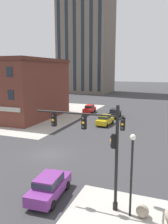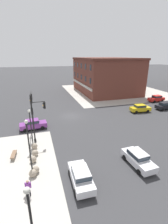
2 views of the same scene
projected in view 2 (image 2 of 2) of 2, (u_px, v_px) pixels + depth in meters
The scene contains 20 objects.
ground_plane at pixel (71, 116), 33.66m from camera, with size 320.00×320.00×0.00m, color #38383A.
sidewalk_far_corner at pixel (114, 91), 57.20m from camera, with size 32.00×32.00×0.02m, color #B7B2A8.
traffic_signal_main at pixel (34, 110), 23.07m from camera, with size 5.86×2.09×6.97m.
bollard_sphere_curb_a at pixel (34, 146), 21.78m from camera, with size 0.80×0.80×0.80m, color gray.
bollard_sphere_curb_b at pixel (35, 153), 20.26m from camera, with size 0.80×0.80×0.80m, color gray.
bollard_sphere_curb_c at pixel (33, 159), 19.01m from camera, with size 0.80×0.80×0.80m, color gray.
bollard_sphere_curb_d at pixel (36, 170), 17.29m from camera, with size 0.80×0.80×0.80m, color gray.
bollard_sphere_curb_e at pixel (33, 173), 16.77m from camera, with size 0.80×0.80×0.80m, color gray.
bench_near_signal at pixel (14, 155), 19.96m from camera, with size 1.84×0.64×0.49m.
pedestrian_walking_east at pixel (28, 187), 14.28m from camera, with size 0.25×0.54×1.70m.
street_lamp_corner_near at pixel (31, 124), 21.42m from camera, with size 0.36×0.36×5.34m.
street_lamp_mid_sidewalk at pixel (29, 142), 15.96m from camera, with size 0.36×0.36×6.20m.
street_lamp_corner_far at pixel (31, 219), 8.75m from camera, with size 0.36×0.36×5.73m.
car_main_northbound_near at pixel (156, 98), 43.87m from camera, with size 2.06×4.49×1.68m.
car_main_northbound_far at pixel (33, 124), 27.49m from camera, with size 2.14×4.52×1.68m.
car_main_southbound_near at pixel (140, 108), 35.79m from camera, with size 2.15×4.53×1.68m.
car_cross_eastbound at pixel (81, 176), 15.68m from camera, with size 4.44×1.98×1.68m.
car_cross_westbound at pixel (165, 106), 37.52m from camera, with size 1.98×4.45×1.68m.
car_parked_curb at pixel (138, 158), 18.36m from camera, with size 4.49×2.06×1.68m.
storefront_block_near_corner at pixel (105, 75), 54.45m from camera, with size 22.70×16.95×11.14m.
Camera 2 is at (30.89, -6.63, 11.92)m, focal length 26.08 mm.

